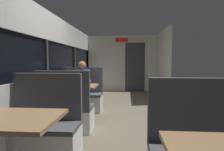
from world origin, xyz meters
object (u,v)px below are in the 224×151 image
(bench_near_window_facing_entry, at_px, (44,132))
(bench_mid_window_facing_entry, at_px, (83,98))
(dining_table_mid_window, at_px, (76,90))
(seated_passenger, at_px, (83,90))
(dining_table_near_window, at_px, (11,127))
(bench_mid_window_facing_end, at_px, (66,113))
(coffee_cup_secondary, at_px, (68,82))

(bench_near_window_facing_entry, height_order, bench_mid_window_facing_entry, same)
(dining_table_mid_window, relative_size, seated_passenger, 0.71)
(dining_table_near_window, distance_m, seated_passenger, 2.97)
(dining_table_near_window, xyz_separation_m, seated_passenger, (0.00, 2.97, -0.10))
(dining_table_near_window, xyz_separation_m, dining_table_mid_window, (0.00, 2.34, 0.00))
(dining_table_near_window, distance_m, bench_mid_window_facing_entry, 3.06)
(bench_mid_window_facing_end, bearing_deg, dining_table_near_window, -90.00)
(bench_near_window_facing_entry, distance_m, seated_passenger, 2.28)
(bench_near_window_facing_entry, bearing_deg, bench_mid_window_facing_end, 90.00)
(bench_mid_window_facing_end, bearing_deg, bench_near_window_facing_entry, -90.00)
(dining_table_near_window, relative_size, bench_mid_window_facing_entry, 0.82)
(bench_near_window_facing_entry, relative_size, dining_table_mid_window, 1.22)
(dining_table_mid_window, height_order, seated_passenger, seated_passenger)
(dining_table_near_window, bearing_deg, coffee_cup_secondary, 94.93)
(dining_table_mid_window, xyz_separation_m, seated_passenger, (0.00, 0.63, -0.10))
(bench_near_window_facing_entry, bearing_deg, seated_passenger, 90.00)
(bench_near_window_facing_entry, relative_size, bench_mid_window_facing_entry, 1.00)
(dining_table_near_window, height_order, coffee_cup_secondary, coffee_cup_secondary)
(seated_passenger, xyz_separation_m, coffee_cup_secondary, (-0.21, -0.48, 0.25))
(dining_table_near_window, distance_m, bench_near_window_facing_entry, 0.77)
(dining_table_near_window, relative_size, bench_mid_window_facing_end, 0.82)
(dining_table_near_window, height_order, bench_mid_window_facing_entry, bench_mid_window_facing_entry)
(dining_table_near_window, distance_m, bench_mid_window_facing_end, 1.67)
(bench_near_window_facing_entry, xyz_separation_m, bench_mid_window_facing_entry, (0.00, 2.34, 0.00))
(dining_table_near_window, xyz_separation_m, bench_near_window_facing_entry, (0.00, 0.70, -0.31))
(dining_table_near_window, distance_m, coffee_cup_secondary, 2.50)
(bench_mid_window_facing_end, xyz_separation_m, coffee_cup_secondary, (-0.21, 0.85, 0.46))
(dining_table_mid_window, bearing_deg, coffee_cup_secondary, 145.25)
(dining_table_mid_window, distance_m, bench_mid_window_facing_entry, 0.77)
(bench_mid_window_facing_entry, bearing_deg, dining_table_mid_window, -90.00)
(coffee_cup_secondary, bearing_deg, bench_near_window_facing_entry, -83.16)
(dining_table_mid_window, distance_m, coffee_cup_secondary, 0.30)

